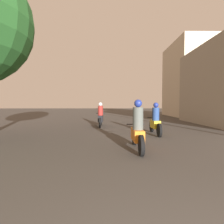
% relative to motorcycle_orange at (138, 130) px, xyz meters
% --- Properties ---
extents(motorcycle_orange, '(0.60, 1.96, 1.58)m').
position_rel_motorcycle_orange_xyz_m(motorcycle_orange, '(0.00, 0.00, 0.00)').
color(motorcycle_orange, black).
rests_on(motorcycle_orange, ground_plane).
extents(motorcycle_yellow, '(0.60, 2.00, 1.52)m').
position_rel_motorcycle_orange_xyz_m(motorcycle_yellow, '(1.29, 2.80, -0.02)').
color(motorcycle_yellow, black).
rests_on(motorcycle_yellow, ground_plane).
extents(motorcycle_black, '(0.60, 2.00, 1.55)m').
position_rel_motorcycle_orange_xyz_m(motorcycle_black, '(-1.47, 5.80, -0.00)').
color(motorcycle_black, black).
rests_on(motorcycle_black, ground_plane).
extents(building_right_far, '(4.82, 7.10, 8.55)m').
position_rel_motorcycle_orange_xyz_m(building_right_far, '(8.82, 15.30, 3.65)').
color(building_right_far, beige).
rests_on(building_right_far, ground_plane).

